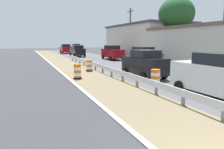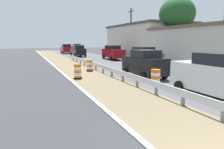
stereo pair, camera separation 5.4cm
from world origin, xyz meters
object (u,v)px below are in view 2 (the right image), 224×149
object	(u,v)px
car_distant_b	(145,64)
traffic_barrel_close	(155,78)
car_distant_a	(77,48)
utility_pole_mid	(131,33)
traffic_barrel_mid	(78,72)
car_lead_far_lane	(218,76)
car_lead_near_lane	(66,49)
car_mid_far_lane	(113,52)
traffic_barrel_far	(90,66)
car_trailing_near_lane	(144,57)
car_trailing_far_lane	(78,51)

from	to	relation	value
car_distant_b	traffic_barrel_close	bearing A→B (deg)	161.63
car_distant_a	utility_pole_mid	world-z (taller)	utility_pole_mid
traffic_barrel_mid	car_lead_far_lane	size ratio (longest dim) A/B	0.23
car_lead_far_lane	car_lead_near_lane	bearing A→B (deg)	-0.96
car_mid_far_lane	traffic_barrel_mid	bearing A→B (deg)	-31.79
traffic_barrel_far	car_lead_far_lane	distance (m)	11.73
traffic_barrel_far	car_trailing_near_lane	distance (m)	6.13
traffic_barrel_far	car_trailing_far_lane	bearing A→B (deg)	79.84
traffic_barrel_mid	car_trailing_far_lane	distance (m)	21.83
traffic_barrel_mid	car_distant_a	xyz separation A→B (m)	(8.53, 36.61, 0.52)
car_lead_near_lane	car_distant_a	bearing A→B (deg)	-32.82
car_lead_near_lane	car_trailing_far_lane	bearing A→B (deg)	-177.40
car_trailing_near_lane	car_trailing_far_lane	distance (m)	17.57
car_lead_near_lane	car_trailing_far_lane	xyz separation A→B (m)	(0.18, -10.15, -0.02)
car_lead_near_lane	car_distant_b	bearing A→B (deg)	-178.50
car_trailing_near_lane	car_distant_a	bearing A→B (deg)	176.95
car_lead_far_lane	car_mid_far_lane	world-z (taller)	car_lead_far_lane
traffic_barrel_close	car_mid_far_lane	xyz separation A→B (m)	(4.54, 17.70, 0.61)
traffic_barrel_mid	car_distant_b	world-z (taller)	car_distant_b
traffic_barrel_close	car_lead_far_lane	xyz separation A→B (m)	(1.06, -3.75, 0.66)
car_distant_a	traffic_barrel_far	bearing A→B (deg)	-12.22
car_lead_near_lane	traffic_barrel_mid	bearing A→B (deg)	172.60
car_mid_far_lane	utility_pole_mid	world-z (taller)	utility_pole_mid
traffic_barrel_mid	car_trailing_near_lane	bearing A→B (deg)	25.85
car_trailing_near_lane	car_lead_far_lane	distance (m)	12.05
traffic_barrel_far	car_trailing_far_lane	xyz separation A→B (m)	(3.18, 17.76, 0.54)
traffic_barrel_mid	utility_pole_mid	bearing A→B (deg)	50.26
car_trailing_far_lane	car_distant_b	world-z (taller)	car_distant_b
traffic_barrel_close	car_lead_far_lane	size ratio (longest dim) A/B	0.21
car_distant_b	utility_pole_mid	distance (m)	17.29
car_distant_b	utility_pole_mid	xyz separation A→B (m)	(6.93, 15.56, 2.96)
car_trailing_far_lane	car_trailing_near_lane	bearing A→B (deg)	-171.21
car_mid_far_lane	car_trailing_far_lane	bearing A→B (deg)	-154.89
car_lead_far_lane	traffic_barrel_far	bearing A→B (deg)	14.53
traffic_barrel_mid	car_lead_far_lane	world-z (taller)	car_lead_far_lane
car_distant_a	car_lead_near_lane	bearing A→B (deg)	-35.36
car_trailing_far_lane	car_distant_a	bearing A→B (deg)	-13.16
traffic_barrel_mid	traffic_barrel_far	distance (m)	3.97
car_distant_b	car_lead_near_lane	bearing A→B (deg)	-1.33
utility_pole_mid	car_distant_a	bearing A→B (deg)	98.43
traffic_barrel_close	car_lead_far_lane	world-z (taller)	car_lead_far_lane
car_trailing_near_lane	car_mid_far_lane	size ratio (longest dim) A/B	0.95
traffic_barrel_far	utility_pole_mid	distance (m)	15.06
car_distant_b	car_trailing_near_lane	bearing A→B (deg)	-32.14
car_trailing_near_lane	utility_pole_mid	size ratio (longest dim) A/B	0.58
traffic_barrel_mid	car_mid_far_lane	xyz separation A→B (m)	(8.60, 13.64, 0.56)
traffic_barrel_close	car_distant_b	xyz separation A→B (m)	(0.84, 2.74, 0.60)
car_trailing_near_lane	car_mid_far_lane	distance (m)	9.77
traffic_barrel_mid	car_lead_far_lane	xyz separation A→B (m)	(5.12, -7.81, 0.62)
car_mid_far_lane	utility_pole_mid	size ratio (longest dim) A/B	0.61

